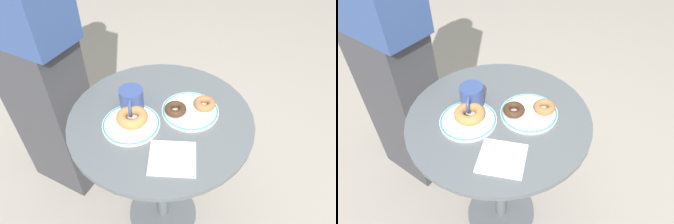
# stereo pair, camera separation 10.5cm
# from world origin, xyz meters

# --- Properties ---
(ground_plane) EXTENTS (7.00, 7.00, 0.02)m
(ground_plane) POSITION_xyz_m (0.00, 0.00, -0.01)
(ground_plane) COLOR #9E9389
(cafe_table) EXTENTS (0.67, 0.67, 0.71)m
(cafe_table) POSITION_xyz_m (0.00, 0.00, 0.49)
(cafe_table) COLOR #565B60
(cafe_table) RESTS_ON ground
(plate_left) EXTENTS (0.20, 0.20, 0.01)m
(plate_left) POSITION_xyz_m (-0.11, -0.02, 0.71)
(plate_left) COLOR white
(plate_left) RESTS_ON cafe_table
(plate_right) EXTENTS (0.21, 0.21, 0.01)m
(plate_right) POSITION_xyz_m (0.11, 0.00, 0.71)
(plate_right) COLOR white
(plate_right) RESTS_ON cafe_table
(donut_old_fashioned) EXTENTS (0.13, 0.13, 0.04)m
(donut_old_fashioned) POSITION_xyz_m (-0.10, -0.01, 0.74)
(donut_old_fashioned) COLOR #BC7F42
(donut_old_fashioned) RESTS_ON plate_left
(donut_cinnamon) EXTENTS (0.11, 0.11, 0.03)m
(donut_cinnamon) POSITION_xyz_m (0.16, 0.01, 0.73)
(donut_cinnamon) COLOR #A36B3D
(donut_cinnamon) RESTS_ON plate_right
(donut_chocolate) EXTENTS (0.08, 0.08, 0.03)m
(donut_chocolate) POSITION_xyz_m (0.05, -0.00, 0.73)
(donut_chocolate) COLOR #422819
(donut_chocolate) RESTS_ON plate_right
(paper_napkin) EXTENTS (0.18, 0.17, 0.01)m
(paper_napkin) POSITION_xyz_m (0.00, -0.20, 0.71)
(paper_napkin) COLOR white
(paper_napkin) RESTS_ON cafe_table
(coffee_mug) EXTENTS (0.09, 0.13, 0.09)m
(coffee_mug) POSITION_xyz_m (-0.10, 0.06, 0.75)
(coffee_mug) COLOR #334784
(coffee_mug) RESTS_ON cafe_table
(person_figure) EXTENTS (0.45, 0.43, 1.72)m
(person_figure) POSITION_xyz_m (-0.47, 0.38, 0.85)
(person_figure) COLOR #3D3D42
(person_figure) RESTS_ON ground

